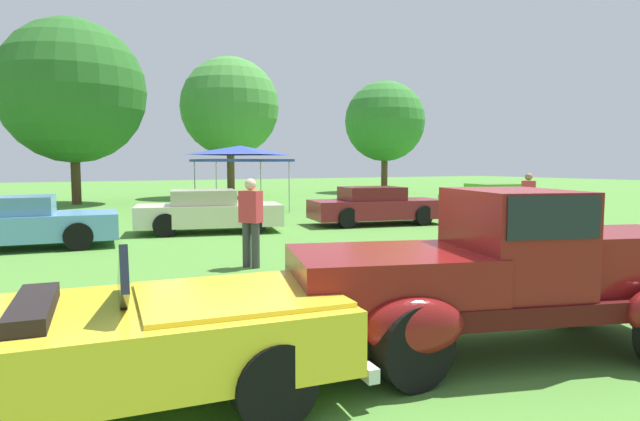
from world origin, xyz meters
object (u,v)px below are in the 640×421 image
Objects in this scene: feature_pickup_truck at (504,270)px; show_car_skyblue at (15,223)px; spectator_between_cars at (251,220)px; show_car_burgundy at (376,206)px; canopy_tent_center_field at (240,153)px; show_car_cream at (208,212)px; neighbor_convertible at (107,339)px; spectator_near_truck at (528,199)px; show_car_lime at (500,200)px.

feature_pickup_truck is 1.01× the size of show_car_skyblue.
feature_pickup_truck is 5.58m from spectator_between_cars.
canopy_tent_center_field is at bearing 107.74° from show_car_burgundy.
show_car_burgundy is 2.68× the size of spectator_between_cars.
spectator_between_cars reaches higher than show_car_cream.
spectator_near_truck reaches higher than neighbor_convertible.
neighbor_convertible is at bearing -110.59° from show_car_cream.
spectator_between_cars is (3.14, 5.02, 0.34)m from neighbor_convertible.
canopy_tent_center_field is at bearing 70.92° from spectator_between_cars.
show_car_burgundy is 4.62m from spectator_near_truck.
show_car_cream is at bearing 173.33° from show_car_burgundy.
show_car_burgundy is 5.70m from show_car_lime.
feature_pickup_truck is at bearing -7.80° from neighbor_convertible.
spectator_near_truck reaches higher than show_car_burgundy.
neighbor_convertible is (-3.81, 0.52, -0.29)m from feature_pickup_truck.
spectator_between_cars is (-0.81, -5.52, 0.31)m from show_car_cream.
show_car_cream is 1.29× the size of canopy_tent_center_field.
show_car_lime is (15.86, 0.37, -0.00)m from show_car_skyblue.
neighbor_convertible is at bearing -152.13° from spectator_near_truck.
feature_pickup_truck is at bearing -140.71° from spectator_near_truck.
show_car_burgundy is 2.68× the size of spectator_near_truck.
show_car_lime is at bearing 33.73° from neighbor_convertible.
show_car_cream is at bearing 177.37° from show_car_lime.
feature_pickup_truck reaches higher than spectator_between_cars.
show_car_skyblue is 15.87m from show_car_lime.
show_car_lime is at bearing 1.35° from show_car_skyblue.
spectator_near_truck reaches higher than show_car_cream.
show_car_cream is 0.95× the size of show_car_lime.
spectator_between_cars is at bearing -49.30° from show_car_skyblue.
feature_pickup_truck is 2.70× the size of spectator_near_truck.
show_car_skyblue is at bearing 167.41° from spectator_near_truck.
show_car_cream is at bearing 10.43° from show_car_skyblue.
spectator_between_cars is (-11.88, -5.01, 0.31)m from show_car_lime.
show_car_skyblue is at bearing -169.57° from show_car_cream.
canopy_tent_center_field is (-2.16, 6.74, 1.82)m from show_car_burgundy.
spectator_between_cars is (-9.44, -1.64, 0.00)m from spectator_near_truck.
show_car_lime is (11.06, -0.51, 0.00)m from show_car_cream.
show_car_skyblue is 13.76m from spectator_near_truck.
neighbor_convertible is 18.22m from canopy_tent_center_field.
show_car_burgundy is at bearing 38.37° from spectator_between_cars.
spectator_between_cars is at bearing 57.93° from neighbor_convertible.
canopy_tent_center_field reaches higher than feature_pickup_truck.
show_car_cream is at bearing -117.71° from canopy_tent_center_field.
show_car_lime is (11.21, 10.55, -0.27)m from feature_pickup_truck.
show_car_skyblue is 1.04× the size of show_car_cream.
neighbor_convertible is 0.95× the size of show_car_burgundy.
neighbor_convertible is 1.28× the size of canopy_tent_center_field.
spectator_near_truck is at bearing 9.84° from spectator_between_cars.
show_car_burgundy is 7.89m from spectator_between_cars.
show_car_cream is 11.07m from show_car_lime.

